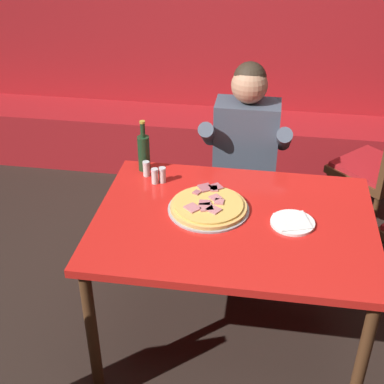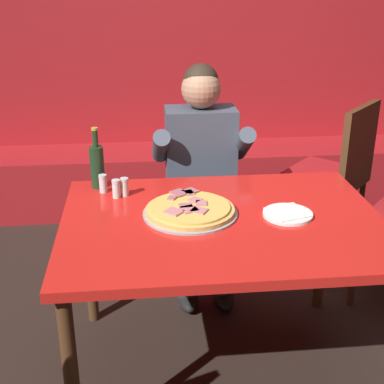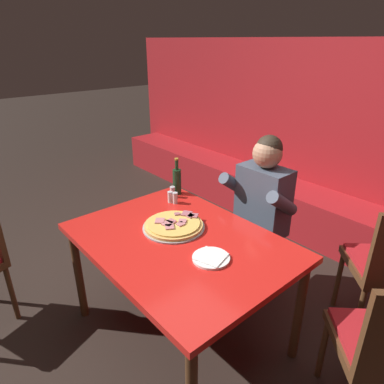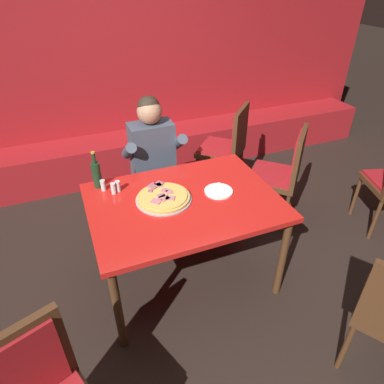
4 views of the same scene
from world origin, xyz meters
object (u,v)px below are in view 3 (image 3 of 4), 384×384
at_px(beer_bottle, 177,181).
at_px(pizza, 174,225).
at_px(shaker_oregano, 175,198).
at_px(shaker_black_pepper, 170,198).
at_px(shaker_parmesan, 172,192).
at_px(diner_seated_blue_shirt, 255,212).
at_px(main_dining_table, 180,250).
at_px(plate_white_paper, 211,258).

bearing_deg(beer_bottle, pizza, -40.86).
distance_m(shaker_oregano, shaker_black_pepper, 0.04).
bearing_deg(shaker_parmesan, diner_seated_blue_shirt, 36.47).
bearing_deg(shaker_black_pepper, main_dining_table, -31.10).
height_order(beer_bottle, diner_seated_blue_shirt, diner_seated_blue_shirt).
xyz_separation_m(shaker_oregano, diner_seated_blue_shirt, (0.41, 0.43, -0.10)).
relative_size(beer_bottle, shaker_black_pepper, 3.40).
distance_m(main_dining_table, diner_seated_blue_shirt, 0.71).
relative_size(pizza, beer_bottle, 1.37).
xyz_separation_m(pizza, shaker_parmesan, (-0.38, 0.28, 0.02)).
height_order(pizza, shaker_parmesan, shaker_parmesan).
xyz_separation_m(main_dining_table, plate_white_paper, (0.28, 0.00, 0.09)).
distance_m(main_dining_table, shaker_black_pepper, 0.53).
height_order(main_dining_table, pizza, pizza).
distance_m(beer_bottle, diner_seated_blue_shirt, 0.64).
bearing_deg(beer_bottle, diner_seated_blue_shirt, 29.94).
height_order(plate_white_paper, shaker_parmesan, shaker_parmesan).
relative_size(shaker_parmesan, shaker_oregano, 1.00).
height_order(pizza, beer_bottle, beer_bottle).
distance_m(main_dining_table, shaker_oregano, 0.51).
distance_m(beer_bottle, shaker_black_pepper, 0.18).
bearing_deg(diner_seated_blue_shirt, main_dining_table, -89.88).
height_order(pizza, plate_white_paper, pizza).
bearing_deg(diner_seated_blue_shirt, plate_white_paper, -68.75).
height_order(main_dining_table, shaker_black_pepper, shaker_black_pepper).
relative_size(pizza, shaker_parmesan, 4.66).
height_order(shaker_oregano, shaker_black_pepper, same).
bearing_deg(diner_seated_blue_shirt, pizza, -101.29).
bearing_deg(pizza, beer_bottle, 139.14).
relative_size(plate_white_paper, shaker_oregano, 2.44).
relative_size(shaker_parmesan, diner_seated_blue_shirt, 0.07).
relative_size(pizza, diner_seated_blue_shirt, 0.31).
bearing_deg(main_dining_table, shaker_parmesan, 146.30).
bearing_deg(shaker_oregano, shaker_black_pepper, -154.46).
distance_m(beer_bottle, shaker_oregano, 0.19).
bearing_deg(shaker_oregano, beer_bottle, 136.50).
bearing_deg(shaker_oregano, plate_white_paper, -22.53).
height_order(shaker_parmesan, shaker_oregano, same).
relative_size(main_dining_table, shaker_black_pepper, 15.61).
bearing_deg(shaker_parmesan, shaker_black_pepper, -48.31).
height_order(beer_bottle, shaker_black_pepper, beer_bottle).
relative_size(pizza, plate_white_paper, 1.91).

